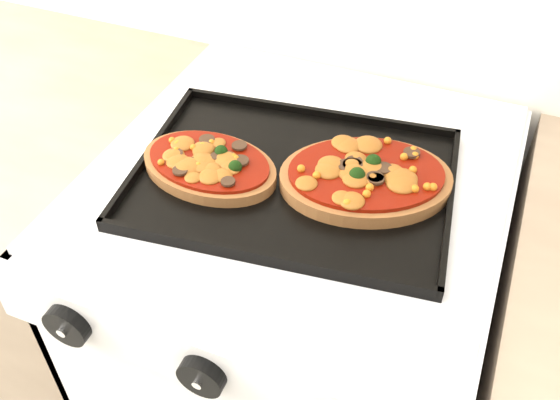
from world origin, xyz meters
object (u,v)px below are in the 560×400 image
at_px(stove, 295,348).
at_px(pizza_left, 209,164).
at_px(baking_tray, 293,177).
at_px(pizza_right, 366,176).

distance_m(stove, pizza_left, 0.50).
relative_size(stove, baking_tray, 2.06).
bearing_deg(pizza_right, baking_tray, -167.38).
bearing_deg(pizza_left, baking_tray, 15.90).
distance_m(stove, pizza_right, 0.49).
bearing_deg(pizza_right, pizza_left, -165.60).
bearing_deg(baking_tray, pizza_left, -171.02).
relative_size(baking_tray, pizza_left, 2.18).
xyz_separation_m(stove, pizza_left, (-0.11, -0.07, 0.48)).
xyz_separation_m(pizza_left, pizza_right, (0.21, 0.06, 0.00)).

